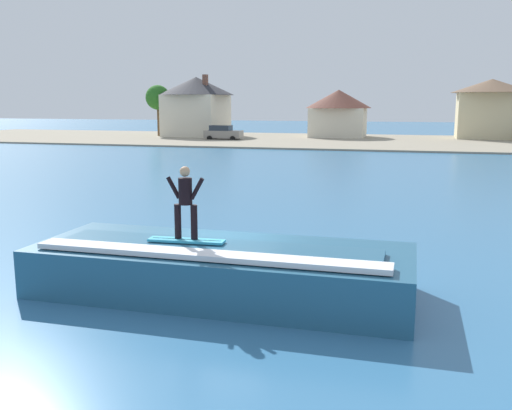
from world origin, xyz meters
name	(u,v)px	position (x,y,z in m)	size (l,w,h in m)	color
ground_plane	(225,275)	(0.00, 0.00, 0.00)	(260.00, 260.00, 0.00)	teal
wave_crest	(221,269)	(0.39, -1.44, 0.61)	(8.97, 3.36, 1.29)	#255877
surfboard	(186,240)	(-0.36, -1.70, 1.32)	(1.85, 0.49, 0.06)	#33A5CC
surfer	(185,199)	(-0.39, -1.64, 2.31)	(0.94, 0.32, 1.72)	black
shoreline_bank	(373,141)	(0.00, 54.18, 0.09)	(120.00, 26.96, 0.18)	gray
car_near_shore	(223,133)	(-17.73, 51.84, 0.95)	(4.49, 2.23, 1.86)	gray
house_with_chimney	(196,103)	(-23.46, 57.81, 4.47)	(10.08, 10.08, 8.13)	beige
house_gabled_white	(491,105)	(13.55, 62.00, 4.28)	(9.65, 9.65, 7.41)	beige
house_small_cottage	(338,111)	(-4.90, 60.31, 3.50)	(8.47, 8.47, 6.19)	beige
tree_short_bushy	(158,98)	(-28.28, 56.25, 5.20)	(3.23, 3.23, 6.85)	brown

